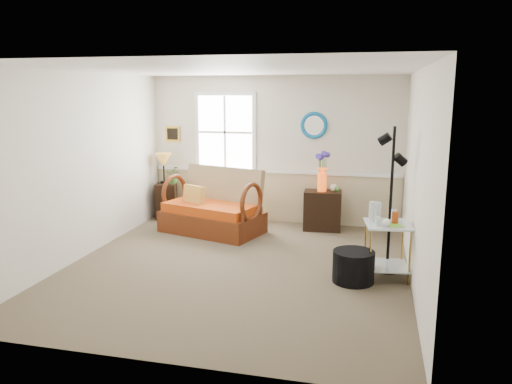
% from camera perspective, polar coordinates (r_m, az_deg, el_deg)
% --- Properties ---
extents(floor, '(4.50, 5.00, 0.01)m').
position_cam_1_polar(floor, '(6.83, -2.19, -8.52)').
color(floor, brown).
rests_on(floor, ground).
extents(ceiling, '(4.50, 5.00, 0.01)m').
position_cam_1_polar(ceiling, '(6.42, -2.37, 13.84)').
color(ceiling, white).
rests_on(ceiling, walls).
extents(walls, '(4.51, 5.01, 2.60)m').
position_cam_1_polar(walls, '(6.50, -2.28, 2.31)').
color(walls, beige).
rests_on(walls, floor).
extents(wainscot, '(4.46, 0.02, 0.90)m').
position_cam_1_polar(wainscot, '(9.03, 2.04, -0.56)').
color(wainscot, tan).
rests_on(wainscot, walls).
extents(chair_rail, '(4.46, 0.04, 0.06)m').
position_cam_1_polar(chair_rail, '(8.93, 2.05, 2.37)').
color(chair_rail, white).
rests_on(chair_rail, walls).
extents(window, '(1.14, 0.06, 1.44)m').
position_cam_1_polar(window, '(9.07, -3.54, 6.83)').
color(window, white).
rests_on(window, walls).
extents(picture, '(0.28, 0.03, 0.28)m').
position_cam_1_polar(picture, '(9.43, -9.49, 6.57)').
color(picture, '#B08724').
rests_on(picture, walls).
extents(mirror, '(0.47, 0.07, 0.47)m').
position_cam_1_polar(mirror, '(8.74, 6.65, 7.58)').
color(mirror, '#0B7AB3').
rests_on(mirror, walls).
extents(loveseat, '(1.82, 1.35, 1.06)m').
position_cam_1_polar(loveseat, '(8.34, -5.06, -1.04)').
color(loveseat, '#6D2E0E').
rests_on(loveseat, floor).
extents(throw_pillow, '(0.43, 0.30, 0.43)m').
position_cam_1_polar(throw_pillow, '(8.44, -7.14, -0.72)').
color(throw_pillow, '#C86F1E').
rests_on(throw_pillow, loveseat).
extents(lamp_stand, '(0.46, 0.46, 0.66)m').
position_cam_1_polar(lamp_stand, '(9.41, -10.21, -1.00)').
color(lamp_stand, black).
rests_on(lamp_stand, floor).
extents(table_lamp, '(0.36, 0.36, 0.56)m').
position_cam_1_polar(table_lamp, '(9.31, -10.50, 2.66)').
color(table_lamp, '#BF8731').
rests_on(table_lamp, lamp_stand).
extents(potted_plant, '(0.31, 0.35, 0.26)m').
position_cam_1_polar(potted_plant, '(9.29, -9.42, 1.75)').
color(potted_plant, '#3A642B').
rests_on(potted_plant, lamp_stand).
extents(cabinet, '(0.65, 0.44, 0.67)m').
position_cam_1_polar(cabinet, '(8.57, 7.60, -2.09)').
color(cabinet, black).
rests_on(cabinet, floor).
extents(flower_vase, '(0.26, 0.26, 0.66)m').
position_cam_1_polar(flower_vase, '(8.44, 7.59, 2.31)').
color(flower_vase, '#EF4D0E').
rests_on(flower_vase, cabinet).
extents(side_table, '(0.63, 0.63, 0.71)m').
position_cam_1_polar(side_table, '(6.54, 14.72, -6.52)').
color(side_table, '#B38E38').
rests_on(side_table, floor).
extents(tabletop_items, '(0.58, 0.58, 0.26)m').
position_cam_1_polar(tabletop_items, '(6.43, 14.58, -2.34)').
color(tabletop_items, silver).
rests_on(tabletop_items, side_table).
extents(floor_lamp, '(0.31, 0.31, 1.90)m').
position_cam_1_polar(floor_lamp, '(6.63, 15.14, -0.97)').
color(floor_lamp, black).
rests_on(floor_lamp, floor).
extents(ottoman, '(0.67, 0.67, 0.40)m').
position_cam_1_polar(ottoman, '(6.36, 11.07, -8.36)').
color(ottoman, black).
rests_on(ottoman, floor).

